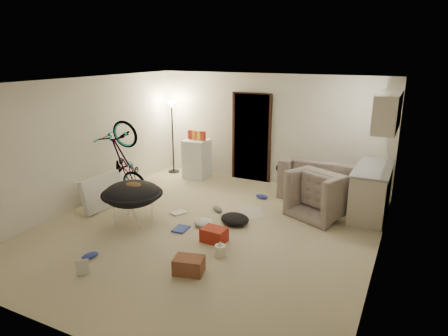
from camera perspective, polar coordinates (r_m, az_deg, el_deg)
The scene contains 37 objects.
floor at distance 6.99m, azimuth -2.56°, elevation -8.85°, with size 5.50×6.00×0.02m, color #BFB493.
ceiling at distance 6.35m, azimuth -2.86°, elevation 12.22°, with size 5.50×6.00×0.02m, color white.
wall_back at distance 9.24m, azimuth 6.42°, elevation 5.53°, with size 5.50×0.02×2.50m, color silver.
wall_front at distance 4.33m, azimuth -22.57°, elevation -8.28°, with size 5.50×0.02×2.50m, color silver.
wall_left at distance 8.22m, azimuth -19.81°, elevation 3.33°, with size 0.02×6.00×2.50m, color silver.
wall_right at distance 5.79m, azimuth 21.94°, elevation -2.08°, with size 0.02×6.00×2.50m, color silver.
doorway at distance 9.39m, azimuth 3.99°, elevation 4.34°, with size 0.85×0.10×2.04m, color black.
door_trim at distance 9.36m, azimuth 3.92°, elevation 4.30°, with size 0.97×0.04×2.10m, color black.
floor_lamp at distance 9.98m, azimuth -7.43°, elevation 6.64°, with size 0.28×0.28×1.81m.
kitchen_counter at distance 7.96m, azimuth 20.28°, elevation -3.19°, with size 0.60×1.50×0.88m, color beige.
counter_top at distance 7.83m, azimuth 20.61°, elevation -0.02°, with size 0.64×1.54×0.04m, color gray.
kitchen_uppers at distance 7.61m, azimuth 22.37°, elevation 7.47°, with size 0.38×1.40×0.65m, color beige.
sofa at distance 8.53m, azimuth 15.22°, elevation -2.40°, with size 2.11×0.83×0.62m, color #394039.
armchair at distance 7.74m, azimuth 14.31°, elevation -4.16°, with size 0.99×0.87×0.64m, color #394039.
bicycle at distance 8.60m, azimuth -13.89°, elevation -1.21°, with size 0.59×1.69×0.89m, color black.
book_asset at distance 6.00m, azimuth -20.30°, elevation -14.28°, with size 0.18×0.24×0.02m, color maroon.
mini_fridge at distance 9.69m, azimuth -3.91°, elevation 1.34°, with size 0.55×0.55×0.93m, color white.
snack_box_0 at distance 9.65m, azimuth -4.84°, elevation 4.53°, with size 0.10×0.07×0.30m, color maroon.
snack_box_1 at distance 9.59m, azimuth -4.23°, elevation 4.47°, with size 0.10×0.07×0.30m, color orange.
snack_box_2 at distance 9.53m, azimuth -3.60°, elevation 4.41°, with size 0.10×0.07×0.30m, color gold.
snack_box_3 at distance 9.48m, azimuth -2.97°, elevation 4.34°, with size 0.10×0.07×0.30m, color maroon.
saucer_chair at distance 7.25m, azimuth -12.95°, elevation -4.35°, with size 1.08×1.08×0.77m.
hoodie at distance 7.13m, azimuth -12.89°, elevation -2.90°, with size 0.48×0.40×0.22m, color #4C331A.
sofa_drape at distance 8.68m, azimuth 9.19°, elevation -0.11°, with size 0.56×0.46×0.28m, color black.
tv_box at distance 8.15m, azimuth -16.96°, elevation -3.30°, with size 0.12×0.99×0.65m, color silver.
drink_case_a at distance 5.70m, azimuth -5.05°, elevation -13.69°, with size 0.41×0.29×0.23m, color brown.
drink_case_b at distance 6.54m, azimuth -1.41°, elevation -9.52°, with size 0.39×0.29×0.23m, color maroon.
juicer at distance 6.11m, azimuth -0.54°, elevation -11.61°, with size 0.17×0.17×0.25m.
newspaper at distance 7.68m, azimuth 3.89°, elevation -6.37°, with size 0.46×0.61×0.01m, color beige.
book_blue at distance 7.01m, azimuth -6.20°, elevation -8.66°, with size 0.22×0.30×0.03m, color #2C3F9F.
book_white at distance 7.68m, azimuth -6.55°, elevation -6.36°, with size 0.21×0.27×0.03m, color silver.
shoe_0 at distance 8.39m, azimuth 5.43°, elevation -4.07°, with size 0.27×0.11×0.10m, color #2C3F9F.
shoe_1 at distance 7.70m, azimuth -0.91°, elevation -5.90°, with size 0.28×0.12×0.11m, color slate.
shoe_2 at distance 6.38m, azimuth -18.60°, elevation -11.78°, with size 0.26×0.10×0.10m, color #2C3F9F.
clothes_lump_a at distance 7.18m, azimuth 1.56°, elevation -7.29°, with size 0.54×0.46×0.17m, color black.
clothes_lump_b at distance 8.83m, azimuth 11.07°, elevation -3.08°, with size 0.49×0.43×0.15m, color black.
clothes_lump_c at distance 7.12m, azimuth -2.95°, elevation -7.78°, with size 0.37×0.32×0.12m, color silver.
Camera 1 is at (3.08, -5.53, 2.96)m, focal length 32.00 mm.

